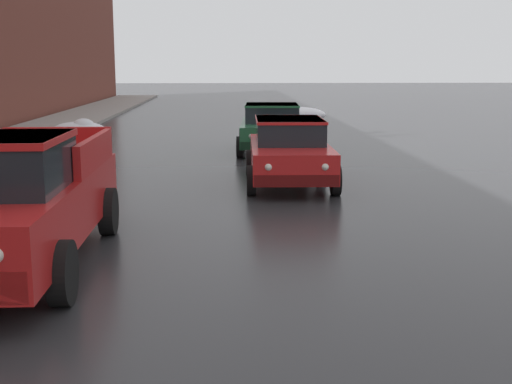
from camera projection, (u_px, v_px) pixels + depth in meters
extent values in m
ellipsoid|color=white|center=(79.00, 130.00, 23.86)|extent=(1.87, 1.20, 0.61)
ellipsoid|color=white|center=(84.00, 129.00, 23.78)|extent=(0.87, 0.73, 0.73)
ellipsoid|color=white|center=(77.00, 131.00, 24.04)|extent=(0.64, 0.53, 0.53)
ellipsoid|color=white|center=(295.00, 115.00, 30.41)|extent=(2.76, 1.07, 0.72)
ellipsoid|color=white|center=(278.00, 116.00, 30.41)|extent=(0.72, 0.60, 0.60)
ellipsoid|color=white|center=(39.00, 153.00, 17.54)|extent=(2.94, 1.32, 0.66)
ellipsoid|color=white|center=(45.00, 153.00, 17.71)|extent=(0.75, 0.63, 0.63)
ellipsoid|color=white|center=(65.00, 155.00, 17.41)|extent=(0.68, 0.56, 0.56)
cube|color=red|center=(14.00, 209.00, 8.73)|extent=(1.86, 5.24, 0.76)
cube|color=red|center=(95.00, 152.00, 9.69)|extent=(0.12, 2.51, 0.44)
cube|color=red|center=(58.00, 141.00, 11.13)|extent=(1.73, 0.11, 0.44)
cylinder|color=black|center=(62.00, 273.00, 7.31)|extent=(0.23, 0.72, 0.72)
cylinder|color=black|center=(108.00, 211.00, 10.39)|extent=(0.23, 0.72, 0.72)
cube|color=red|center=(289.00, 157.00, 14.70)|extent=(1.75, 4.08, 0.60)
cube|color=black|center=(289.00, 130.00, 14.80)|extent=(1.47, 2.14, 0.52)
cube|color=red|center=(289.00, 120.00, 14.76)|extent=(1.50, 2.18, 0.06)
cube|color=#520B0B|center=(296.00, 180.00, 12.80)|extent=(1.61, 0.16, 0.22)
cube|color=#520B0B|center=(284.00, 154.00, 16.67)|extent=(1.61, 0.16, 0.22)
cylinder|color=black|center=(336.00, 180.00, 13.54)|extent=(0.20, 0.60, 0.60)
cylinder|color=black|center=(251.00, 181.00, 13.51)|extent=(0.20, 0.60, 0.60)
cylinder|color=black|center=(321.00, 162.00, 16.00)|extent=(0.20, 0.60, 0.60)
cylinder|color=black|center=(250.00, 163.00, 15.97)|extent=(0.20, 0.60, 0.60)
sphere|color=silver|center=(325.00, 167.00, 12.73)|extent=(0.14, 0.14, 0.14)
sphere|color=silver|center=(268.00, 167.00, 12.71)|extent=(0.14, 0.14, 0.14)
cube|color=#1E5633|center=(272.00, 132.00, 20.12)|extent=(2.00, 3.97, 0.60)
cube|color=black|center=(272.00, 113.00, 20.21)|extent=(1.64, 2.10, 0.52)
cube|color=#1E5633|center=(272.00, 105.00, 20.16)|extent=(1.68, 2.14, 0.06)
cube|color=black|center=(273.00, 146.00, 18.30)|extent=(1.75, 0.22, 0.22)
cube|color=black|center=(271.00, 132.00, 22.01)|extent=(1.75, 0.22, 0.22)
cylinder|color=black|center=(305.00, 147.00, 18.98)|extent=(0.21, 0.61, 0.60)
cylinder|color=black|center=(240.00, 147.00, 19.00)|extent=(0.21, 0.61, 0.60)
cylinder|color=black|center=(300.00, 138.00, 21.35)|extent=(0.21, 0.61, 0.60)
cylinder|color=black|center=(242.00, 138.00, 21.37)|extent=(0.21, 0.61, 0.60)
sphere|color=silver|center=(294.00, 136.00, 18.21)|extent=(0.14, 0.14, 0.14)
sphere|color=silver|center=(251.00, 136.00, 18.22)|extent=(0.14, 0.14, 0.14)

